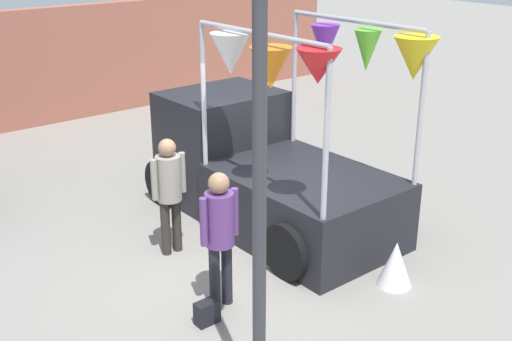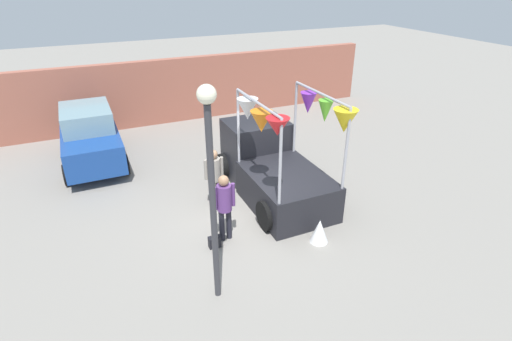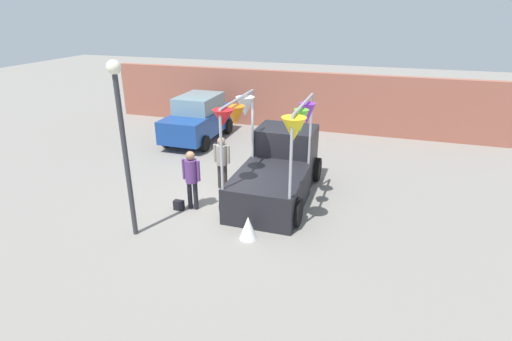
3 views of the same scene
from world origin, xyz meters
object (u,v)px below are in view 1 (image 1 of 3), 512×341
Objects in this scene: person_vendor at (169,185)px; handbag at (207,312)px; vendor_truck at (261,162)px; person_customer at (220,228)px; street_lamp at (260,133)px; folded_kite_bundle_white at (395,264)px.

person_vendor is 2.03m from handbag.
vendor_truck reaches higher than person_customer.
vendor_truck is at bearing 50.07° from street_lamp.
vendor_truck is at bearing 89.45° from folded_kite_bundle_white.
handbag is (-0.62, -1.73, -0.86)m from person_vendor.
handbag is at bearing -109.80° from person_vendor.
street_lamp reaches higher than person_customer.
handbag is 3.03m from street_lamp.
person_customer is 2.52m from street_lamp.
person_vendor reaches higher than folded_kite_bundle_white.
handbag is at bearing -150.26° from person_customer.
person_vendor is at bearing 71.62° from street_lamp.
folded_kite_bundle_white is at bearing -27.16° from person_customer.
person_customer is at bearing 152.84° from folded_kite_bundle_white.
folded_kite_bundle_white is at bearing -56.07° from person_vendor.
vendor_truck is at bearing 39.82° from person_customer.
vendor_truck is 2.76m from folded_kite_bundle_white.
person_customer is at bearing 29.74° from handbag.
person_vendor is 3.14m from folded_kite_bundle_white.
vendor_truck is 2.52× the size of person_vendor.
person_vendor is (-1.74, -0.15, 0.11)m from vendor_truck.
handbag is (-2.36, -1.87, -0.75)m from vendor_truck.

